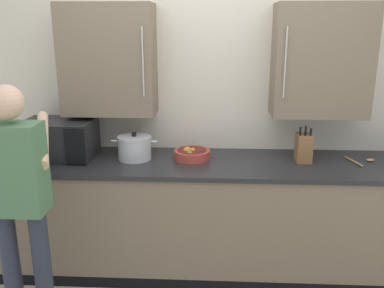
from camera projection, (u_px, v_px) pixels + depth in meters
name	position (u px, v px, depth m)	size (l,w,h in m)	color
back_wall_tiled	(213.00, 86.00, 3.32)	(3.89, 0.44, 2.71)	beige
counter_unit	(211.00, 216.00, 3.26)	(3.43, 0.72, 0.90)	#756651
microwave_oven	(55.00, 139.00, 3.19)	(0.54, 0.78, 0.29)	black
fruit_bowl	(192.00, 154.00, 3.18)	(0.28, 0.28, 0.10)	#AD3D33
stock_pot	(134.00, 147.00, 3.17)	(0.36, 0.26, 0.21)	#B7BABF
knife_block	(304.00, 148.00, 3.11)	(0.11, 0.15, 0.28)	brown
wooden_spoon	(362.00, 161.00, 3.12)	(0.21, 0.22, 0.02)	tan
person_figure	(17.00, 192.00, 2.44)	(0.44, 0.61, 1.59)	#282D3D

